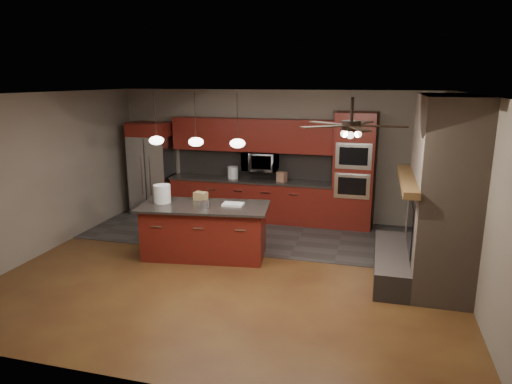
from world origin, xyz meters
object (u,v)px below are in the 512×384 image
(paint_tray, at_px, (233,204))
(oven_tower, at_px, (353,171))
(counter_box, at_px, (282,177))
(cardboard_box, at_px, (201,196))
(microwave, at_px, (260,161))
(white_bucket, at_px, (162,194))
(refrigerator, at_px, (153,168))
(kitchen_island, at_px, (205,231))
(counter_bucket, at_px, (233,172))
(paint_can, at_px, (204,205))

(paint_tray, bearing_deg, oven_tower, 46.79)
(counter_box, bearing_deg, cardboard_box, -98.69)
(microwave, distance_m, white_bucket, 2.65)
(refrigerator, height_order, counter_box, refrigerator)
(kitchen_island, xyz_separation_m, counter_box, (0.89, 2.25, 0.54))
(kitchen_island, bearing_deg, white_bucket, 173.58)
(kitchen_island, xyz_separation_m, counter_bucket, (-0.21, 2.30, 0.57))
(kitchen_island, distance_m, white_bucket, 0.98)
(paint_can, bearing_deg, white_bucket, 171.34)
(counter_box, bearing_deg, white_bucket, -105.58)
(white_bucket, relative_size, paint_can, 1.87)
(oven_tower, xyz_separation_m, microwave, (-1.98, 0.06, 0.11))
(microwave, bearing_deg, counter_bucket, -175.27)
(oven_tower, bearing_deg, counter_bucket, 179.84)
(oven_tower, relative_size, refrigerator, 1.14)
(oven_tower, distance_m, microwave, 1.98)
(refrigerator, xyz_separation_m, white_bucket, (1.33, -2.24, 0.03))
(cardboard_box, distance_m, counter_bucket, 1.98)
(kitchen_island, relative_size, paint_can, 13.68)
(refrigerator, height_order, counter_bucket, refrigerator)
(counter_bucket, bearing_deg, counter_box, -2.60)
(kitchen_island, xyz_separation_m, paint_can, (0.06, -0.14, 0.51))
(microwave, height_order, counter_box, microwave)
(paint_can, distance_m, cardboard_box, 0.53)
(oven_tower, distance_m, counter_bucket, 2.58)
(refrigerator, height_order, paint_can, refrigerator)
(refrigerator, distance_m, paint_tray, 3.33)
(kitchen_island, relative_size, paint_tray, 6.63)
(cardboard_box, height_order, counter_bucket, counter_bucket)
(white_bucket, xyz_separation_m, paint_can, (0.82, -0.13, -0.10))
(microwave, relative_size, kitchen_island, 0.32)
(oven_tower, height_order, microwave, oven_tower)
(cardboard_box, bearing_deg, paint_tray, -6.59)
(microwave, xyz_separation_m, paint_tray, (0.09, -2.23, -0.36))
(microwave, distance_m, cardboard_box, 2.13)
(paint_tray, relative_size, counter_box, 1.69)
(white_bucket, xyz_separation_m, counter_bucket, (0.55, 2.32, -0.05))
(refrigerator, bearing_deg, oven_tower, 0.95)
(oven_tower, height_order, refrigerator, oven_tower)
(refrigerator, distance_m, kitchen_island, 3.11)
(kitchen_island, xyz_separation_m, cardboard_box, (-0.19, 0.32, 0.53))
(refrigerator, height_order, white_bucket, refrigerator)
(oven_tower, relative_size, kitchen_island, 1.03)
(kitchen_island, xyz_separation_m, white_bucket, (-0.76, -0.02, 0.61))
(counter_bucket, bearing_deg, paint_tray, -72.30)
(white_bucket, bearing_deg, counter_box, 53.95)
(kitchen_island, height_order, cardboard_box, cardboard_box)
(counter_box, bearing_deg, counter_bucket, -162.12)
(microwave, xyz_separation_m, kitchen_island, (-0.39, -2.35, -0.84))
(white_bucket, bearing_deg, counter_bucket, 76.64)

